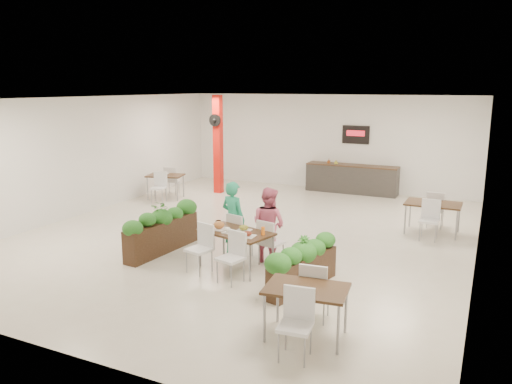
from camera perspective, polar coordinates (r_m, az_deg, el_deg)
ground at (r=12.05m, az=-0.77°, el=-4.75°), size 12.00×12.00×0.00m
room_shell at (r=11.63m, az=-0.80°, el=4.76°), size 10.10×12.10×3.22m
red_column at (r=16.40m, az=-4.38°, el=5.57°), size 0.40×0.41×3.20m
service_counter at (r=16.79m, az=10.87°, el=1.57°), size 3.00×0.64×2.20m
main_table at (r=9.63m, az=-2.39°, el=-5.15°), size 1.57×1.86×0.92m
diner_man at (r=10.32m, az=-2.62°, el=-3.09°), size 0.65×0.50×1.58m
diner_woman at (r=9.99m, az=1.45°, el=-3.75°), size 0.86×0.74×1.53m
planter_left at (r=10.79m, az=-10.70°, el=-4.03°), size 0.53×2.14×1.12m
planter_right at (r=8.78m, az=5.39°, el=-7.92°), size 0.76×1.79×0.96m
side_table_a at (r=15.90m, az=-10.31°, el=1.48°), size 1.24×1.67×0.92m
side_table_b at (r=12.63m, az=19.58°, el=-1.69°), size 1.28×1.62×0.92m
side_table_c at (r=7.11m, az=5.77°, el=-11.76°), size 1.21×1.66×0.92m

